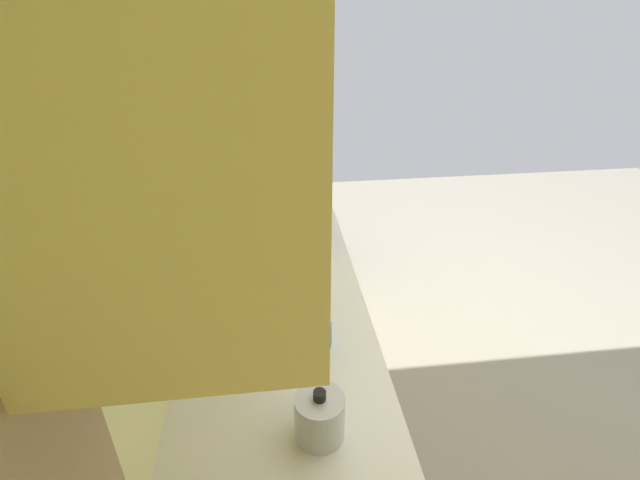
# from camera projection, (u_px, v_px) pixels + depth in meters

# --- Properties ---
(ground_plane) EXTENTS (5.85, 5.85, 0.00)m
(ground_plane) POSITION_uv_depth(u_px,v_px,m) (521.00, 391.00, 2.43)
(ground_plane) COLOR gray
(wall_back) EXTENTS (3.78, 0.12, 2.56)m
(wall_back) POSITION_uv_depth(u_px,v_px,m) (163.00, 175.00, 1.62)
(wall_back) COLOR #E3DC8A
(wall_back) RESTS_ON ground_plane
(counter_run) EXTENTS (2.82, 0.63, 0.90)m
(counter_run) POSITION_uv_depth(u_px,v_px,m) (282.00, 423.00, 1.72)
(counter_run) COLOR #E2CE74
(counter_run) RESTS_ON ground_plane
(upper_cabinets) EXTENTS (1.61, 0.36, 0.69)m
(upper_cabinets) POSITION_uv_depth(u_px,v_px,m) (200.00, 1.00, 1.02)
(upper_cabinets) COLOR #E4CB72
(oven_range) EXTENTS (0.72, 0.62, 1.08)m
(oven_range) POSITION_uv_depth(u_px,v_px,m) (269.00, 211.00, 3.23)
(oven_range) COLOR black
(oven_range) RESTS_ON ground_plane
(microwave) EXTENTS (0.47, 0.40, 0.28)m
(microwave) POSITION_uv_depth(u_px,v_px,m) (264.00, 205.00, 1.99)
(microwave) COLOR white
(microwave) RESTS_ON counter_run
(bowl) EXTENTS (0.16, 0.16, 0.07)m
(bowl) POSITION_uv_depth(u_px,v_px,m) (306.00, 333.00, 1.42)
(bowl) COLOR #4C8CBF
(bowl) RESTS_ON counter_run
(kettle) EXTENTS (0.17, 0.12, 0.15)m
(kettle) POSITION_uv_depth(u_px,v_px,m) (320.00, 416.00, 1.12)
(kettle) COLOR #B7BABF
(kettle) RESTS_ON counter_run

